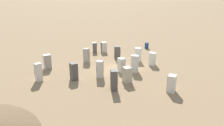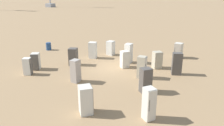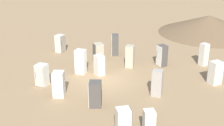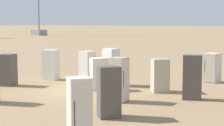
{
  "view_description": "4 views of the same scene",
  "coord_description": "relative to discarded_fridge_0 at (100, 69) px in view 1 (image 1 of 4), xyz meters",
  "views": [
    {
      "loc": [
        -23.2,
        -5.61,
        8.79
      ],
      "look_at": [
        -1.04,
        0.2,
        0.96
      ],
      "focal_mm": 35.0,
      "sensor_mm": 36.0,
      "label": 1
    },
    {
      "loc": [
        -8.61,
        16.87,
        6.78
      ],
      "look_at": [
        -0.66,
        1.25,
        0.99
      ],
      "focal_mm": 35.0,
      "sensor_mm": 36.0,
      "label": 2
    },
    {
      "loc": [
        19.57,
        7.42,
        9.55
      ],
      "look_at": [
        0.1,
        0.55,
        1.51
      ],
      "focal_mm": 50.0,
      "sensor_mm": 36.0,
      "label": 3
    },
    {
      "loc": [
        -11.4,
        13.78,
        3.22
      ],
      "look_at": [
        -1.35,
        -1.38,
        1.29
      ],
      "focal_mm": 60.0,
      "sensor_mm": 36.0,
      "label": 4
    }
  ],
  "objects": [
    {
      "name": "discarded_fridge_1",
      "position": [
        -0.43,
        -2.94,
        -0.13
      ],
      "size": [
        1.05,
        1.05,
        1.57
      ],
      "rotation": [
        0.0,
        0.0,
        3.87
      ],
      "color": "#B2A88E",
      "rests_on": "ground_plane"
    },
    {
      "name": "discarded_fridge_11",
      "position": [
        1.03,
        6.65,
        -0.07
      ],
      "size": [
        1.08,
        1.08,
        1.69
      ],
      "rotation": [
        0.0,
        0.0,
        2.35
      ],
      "color": "beige",
      "rests_on": "ground_plane"
    },
    {
      "name": "discarded_fridge_13",
      "position": [
        -1.53,
        -7.16,
        -0.11
      ],
      "size": [
        0.86,
        0.82,
        1.61
      ],
      "rotation": [
        0.0,
        0.0,
        6.11
      ],
      "color": "beige",
      "rests_on": "ground_plane"
    },
    {
      "name": "discarded_fridge_9",
      "position": [
        5.39,
        -4.9,
        -0.13
      ],
      "size": [
        0.8,
        0.8,
        1.56
      ],
      "rotation": [
        0.0,
        0.0,
        4.64
      ],
      "color": "silver",
      "rests_on": "ground_plane"
    },
    {
      "name": "discarded_fridge_8",
      "position": [
        6.5,
        -2.97,
        -0.05
      ],
      "size": [
        0.94,
        0.93,
        1.72
      ],
      "rotation": [
        0.0,
        0.0,
        3.43
      ],
      "color": "silver",
      "rests_on": "ground_plane"
    },
    {
      "name": "discarded_fridge_3",
      "position": [
        -1.11,
        2.39,
        -0.03
      ],
      "size": [
        0.97,
        0.97,
        1.77
      ],
      "rotation": [
        0.0,
        0.0,
        3.98
      ],
      "color": "#4C4742",
      "rests_on": "ground_plane"
    },
    {
      "name": "discarded_fridge_10",
      "position": [
        2.52,
        -3.22,
        0.05
      ],
      "size": [
        0.61,
        0.81,
        1.93
      ],
      "rotation": [
        0.0,
        0.0,
        3.13
      ],
      "color": "silver",
      "rests_on": "ground_plane"
    },
    {
      "name": "discarded_fridge_12",
      "position": [
        2.29,
        -1.77,
        -0.13
      ],
      "size": [
        0.93,
        0.96,
        1.56
      ],
      "rotation": [
        0.0,
        0.0,
        2.48
      ],
      "color": "beige",
      "rests_on": "ground_plane"
    },
    {
      "name": "discarded_fridge_7",
      "position": [
        -2.36,
        -2.1,
        0.04
      ],
      "size": [
        0.94,
        0.86,
        1.9
      ],
      "rotation": [
        0.0,
        0.0,
        3.49
      ],
      "color": "#4C4742",
      "rests_on": "ground_plane"
    },
    {
      "name": "discarded_fridge_0",
      "position": [
        0.0,
        0.0,
        0.0
      ],
      "size": [
        0.73,
        0.68,
        1.83
      ],
      "rotation": [
        0.0,
        0.0,
        1.63
      ],
      "color": "#B2A88E",
      "rests_on": "ground_plane"
    },
    {
      "name": "discarded_fridge_4",
      "position": [
        4.3,
        3.12,
        -0.01
      ],
      "size": [
        0.57,
        0.71,
        1.81
      ],
      "rotation": [
        0.0,
        0.0,
        3.12
      ],
      "color": "#A89E93",
      "rests_on": "ground_plane"
    },
    {
      "name": "ground_plane",
      "position": [
        3.21,
        -0.92,
        -0.91
      ],
      "size": [
        1000.0,
        1000.0,
        0.0
      ],
      "primitive_type": "plane",
      "color": "#937551"
    },
    {
      "name": "discarded_fridge_6",
      "position": [
        -2.4,
        5.61,
        0.02
      ],
      "size": [
        0.83,
        0.82,
        1.88
      ],
      "rotation": [
        0.0,
        0.0,
        0.89
      ],
      "color": "beige",
      "rests_on": "ground_plane"
    },
    {
      "name": "discarded_fridge_5",
      "position": [
        6.97,
        -0.19,
        -0.09
      ],
      "size": [
        0.96,
        0.98,
        1.65
      ],
      "rotation": [
        0.0,
        0.0,
        3.46
      ],
      "color": "#4C4742",
      "rests_on": "ground_plane"
    },
    {
      "name": "discarded_fridge_14",
      "position": [
        9.26,
        2.36,
        -0.16
      ],
      "size": [
        0.98,
        1.01,
        1.5
      ],
      "rotation": [
        0.0,
        0.0,
        0.57
      ],
      "color": "beige",
      "rests_on": "ground_plane"
    },
    {
      "name": "rusty_barrel",
      "position": [
        13.05,
        -3.41,
        -0.47
      ],
      "size": [
        0.59,
        0.59,
        0.89
      ],
      "color": "navy",
      "rests_on": "ground_plane"
    },
    {
      "name": "discarded_fridge_2",
      "position": [
        8.9,
        3.64,
        -0.19
      ],
      "size": [
        0.83,
        0.8,
        1.45
      ],
      "rotation": [
        0.0,
        0.0,
        2.07
      ],
      "color": "silver",
      "rests_on": "ground_plane"
    }
  ]
}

